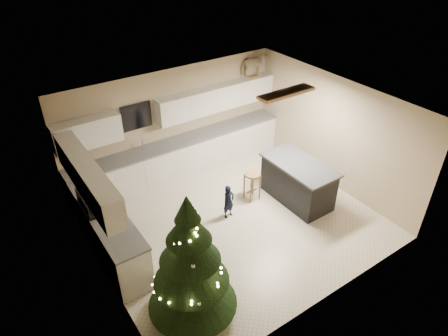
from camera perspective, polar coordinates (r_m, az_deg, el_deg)
The scene contains 8 objects.
ground_plane at distance 8.53m, azimuth 1.34°, elevation -7.55°, with size 5.50×5.50×0.00m, color beige.
room_shell at distance 7.52m, azimuth 1.64°, elevation 2.69°, with size 5.52×5.02×2.61m.
cabinetry at distance 8.88m, azimuth -9.62°, elevation -0.15°, with size 5.50×3.20×2.00m.
island at distance 8.99m, azimuth 10.47°, elevation -1.90°, with size 0.90×1.70×0.95m.
bar_stool at distance 8.87m, azimuth 4.07°, elevation -1.69°, with size 0.35×0.35×0.68m.
christmas_tree at distance 6.24m, azimuth -4.76°, elevation -14.23°, with size 1.49×1.44×2.37m.
toddler at distance 8.42m, azimuth 0.67°, elevation -4.83°, with size 0.28×0.18×0.77m, color black.
rocking_horse at distance 10.22m, azimuth 4.30°, elevation 14.49°, with size 0.74×0.47×0.60m.
Camera 1 is at (-3.81, -5.23, 5.55)m, focal length 32.00 mm.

